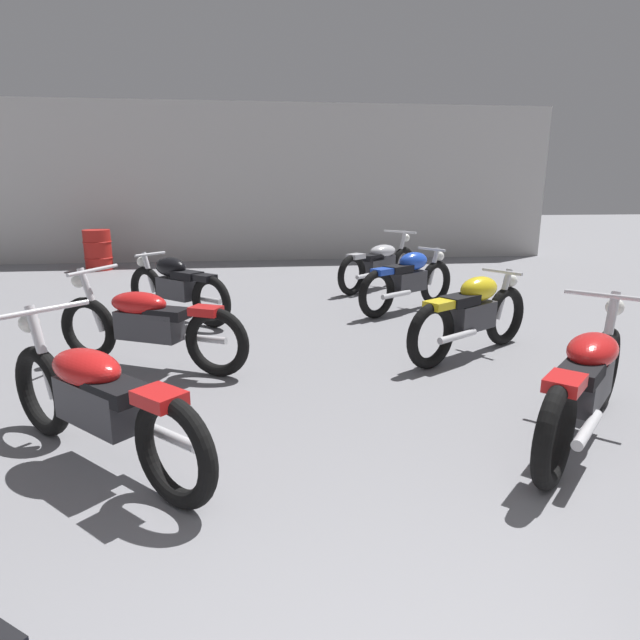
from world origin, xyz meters
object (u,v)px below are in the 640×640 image
at_px(motorcycle_right_row_4, 380,263).
at_px(motorcycle_right_row_2, 472,314).
at_px(motorcycle_left_row_1, 97,400).
at_px(motorcycle_left_row_2, 148,324).
at_px(motorcycle_left_row_3, 176,286).
at_px(oil_drum, 98,250).
at_px(motorcycle_right_row_3, 409,280).
at_px(motorcycle_right_row_1, 587,380).

bearing_deg(motorcycle_right_row_4, motorcycle_right_row_2, -88.31).
relative_size(motorcycle_left_row_1, motorcycle_right_row_2, 0.95).
bearing_deg(motorcycle_right_row_2, motorcycle_left_row_2, 179.84).
distance_m(motorcycle_left_row_3, motorcycle_right_row_4, 3.70).
relative_size(motorcycle_right_row_2, motorcycle_right_row_4, 1.01).
height_order(motorcycle_left_row_3, oil_drum, motorcycle_left_row_3).
height_order(motorcycle_right_row_2, motorcycle_right_row_3, same).
relative_size(motorcycle_right_row_1, oil_drum, 1.91).
bearing_deg(motorcycle_right_row_3, motorcycle_right_row_4, 90.98).
distance_m(motorcycle_right_row_1, motorcycle_right_row_2, 1.97).
bearing_deg(motorcycle_right_row_3, motorcycle_right_row_2, -87.74).
xyz_separation_m(motorcycle_left_row_2, motorcycle_right_row_4, (3.22, 3.80, 0.00)).
distance_m(motorcycle_left_row_2, motorcycle_left_row_3, 1.95).
distance_m(motorcycle_left_row_3, motorcycle_right_row_3, 3.24).
distance_m(motorcycle_right_row_4, oil_drum, 6.17).
xyz_separation_m(motorcycle_right_row_1, motorcycle_right_row_3, (-0.10, 4.08, 0.01)).
height_order(motorcycle_left_row_1, motorcycle_left_row_3, motorcycle_left_row_1).
bearing_deg(motorcycle_left_row_2, motorcycle_right_row_4, 49.73).
bearing_deg(motorcycle_left_row_1, motorcycle_right_row_1, -0.85).
bearing_deg(motorcycle_right_row_2, oil_drum, 130.05).
height_order(motorcycle_left_row_2, oil_drum, motorcycle_left_row_2).
height_order(motorcycle_right_row_3, motorcycle_right_row_4, motorcycle_right_row_4).
distance_m(motorcycle_right_row_3, motorcycle_right_row_4, 1.70).
xyz_separation_m(motorcycle_right_row_3, oil_drum, (-5.51, 4.54, -0.03)).
relative_size(motorcycle_right_row_2, oil_drum, 2.03).
distance_m(motorcycle_left_row_2, motorcycle_right_row_3, 3.86).
relative_size(motorcycle_left_row_2, motorcycle_right_row_4, 1.17).
xyz_separation_m(motorcycle_left_row_3, oil_drum, (-2.27, 4.69, -0.03)).
height_order(motorcycle_left_row_1, motorcycle_right_row_1, same).
bearing_deg(motorcycle_right_row_2, motorcycle_right_row_3, 92.26).
xyz_separation_m(motorcycle_left_row_1, motorcycle_right_row_3, (3.20, 4.03, 0.01)).
height_order(motorcycle_right_row_2, motorcycle_right_row_4, motorcycle_right_row_4).
bearing_deg(oil_drum, motorcycle_right_row_3, -39.54).
height_order(motorcycle_left_row_1, motorcycle_left_row_2, same).
xyz_separation_m(motorcycle_right_row_4, oil_drum, (-5.48, 2.84, -0.03)).
relative_size(motorcycle_left_row_2, oil_drum, 2.35).
distance_m(motorcycle_left_row_1, motorcycle_left_row_2, 1.94).
xyz_separation_m(motorcycle_left_row_2, oil_drum, (-2.26, 6.64, -0.03)).
bearing_deg(motorcycle_right_row_4, motorcycle_left_row_3, -150.05).
height_order(motorcycle_right_row_1, motorcycle_right_row_4, same).
relative_size(motorcycle_left_row_3, oil_drum, 1.79).
bearing_deg(motorcycle_left_row_2, motorcycle_right_row_1, -30.64).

